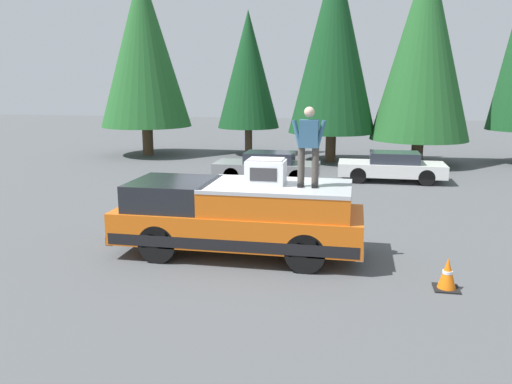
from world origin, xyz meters
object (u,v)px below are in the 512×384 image
Objects in this scene: pickup_truck at (239,217)px; parked_car_grey at (267,167)px; compressor_unit at (266,171)px; traffic_cone at (447,275)px; parked_car_white at (392,167)px; person_on_truck_bed at (309,145)px.

pickup_truck is 1.35× the size of parked_car_grey.
compressor_unit is 0.20× the size of parked_car_grey.
pickup_truck is 6.60× the size of compressor_unit.
parked_car_white is at bearing 1.88° from traffic_cone.
person_on_truck_bed is (-0.12, -1.54, 1.68)m from pickup_truck.
pickup_truck is 8.94× the size of traffic_cone.
compressor_unit is 4.24m from traffic_cone.
compressor_unit reaches higher than parked_car_grey.
person_on_truck_bed is 10.36m from parked_car_white.
person_on_truck_bed is 0.41× the size of parked_car_grey.
parked_car_white is 4.91m from parked_car_grey.
person_on_truck_bed is 9.49m from parked_car_grey.
parked_car_grey is at bearing 5.64° from pickup_truck.
traffic_cone is at bearing -112.25° from person_on_truck_bed.
compressor_unit reaches higher than traffic_cone.
traffic_cone is at bearing -152.83° from parked_car_grey.
person_on_truck_bed is at bearing 67.75° from traffic_cone.
parked_car_grey is at bearing 100.78° from parked_car_white.
person_on_truck_bed reaches higher than parked_car_grey.
compressor_unit is at bearing 161.11° from parked_car_white.
compressor_unit is at bearing -170.47° from parked_car_grey.
pickup_truck is 2.28m from person_on_truck_bed.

